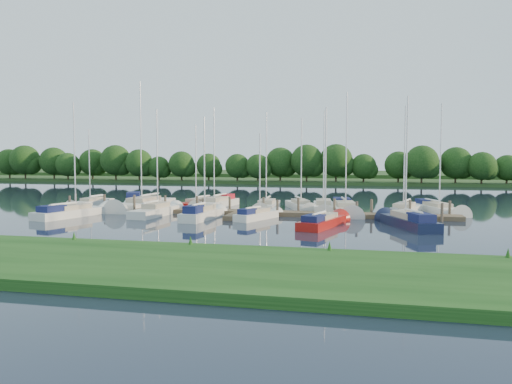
% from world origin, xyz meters
% --- Properties ---
extents(ground, '(260.00, 260.00, 0.00)m').
position_xyz_m(ground, '(0.00, 0.00, 0.00)').
color(ground, '#1A2334').
rests_on(ground, ground).
extents(near_bank, '(90.00, 10.00, 0.50)m').
position_xyz_m(near_bank, '(0.00, -16.00, 0.25)').
color(near_bank, '#164012').
rests_on(near_bank, ground).
extents(dock, '(40.00, 6.00, 0.40)m').
position_xyz_m(dock, '(0.00, 7.31, 0.20)').
color(dock, '#493D29').
rests_on(dock, ground).
extents(mooring_pilings, '(38.24, 2.84, 2.00)m').
position_xyz_m(mooring_pilings, '(0.00, 8.43, 0.60)').
color(mooring_pilings, '#473D33').
rests_on(mooring_pilings, ground).
extents(far_shore, '(180.00, 30.00, 0.60)m').
position_xyz_m(far_shore, '(0.00, 75.00, 0.30)').
color(far_shore, '#224119').
rests_on(far_shore, ground).
extents(distant_hill, '(220.00, 40.00, 1.40)m').
position_xyz_m(distant_hill, '(0.00, 100.00, 0.70)').
color(distant_hill, '#345424').
rests_on(distant_hill, ground).
extents(treeline, '(148.39, 9.79, 8.25)m').
position_xyz_m(treeline, '(3.27, 62.05, 4.06)').
color(treeline, '#38281C').
rests_on(treeline, ground).
extents(sailboat_n_0, '(2.09, 7.09, 9.00)m').
position_xyz_m(sailboat_n_0, '(-18.99, 12.40, 0.27)').
color(sailboat_n_0, silver).
rests_on(sailboat_n_0, ground).
extents(motorboat, '(3.74, 6.15, 1.98)m').
position_xyz_m(motorboat, '(-14.22, 13.27, 0.39)').
color(motorboat, silver).
rests_on(motorboat, ground).
extents(sailboat_n_2, '(3.11, 11.13, 13.99)m').
position_xyz_m(sailboat_n_2, '(-11.93, 10.96, 0.28)').
color(sailboat_n_2, silver).
rests_on(sailboat_n_2, ground).
extents(sailboat_n_3, '(3.44, 7.43, 9.44)m').
position_xyz_m(sailboat_n_3, '(-6.64, 13.49, 0.27)').
color(sailboat_n_3, '#A5140F').
rests_on(sailboat_n_3, ground).
extents(sailboat_n_4, '(3.15, 8.96, 11.30)m').
position_xyz_m(sailboat_n_4, '(-4.68, 14.14, 0.33)').
color(sailboat_n_4, silver).
rests_on(sailboat_n_4, ground).
extents(sailboat_n_5, '(2.43, 8.39, 10.61)m').
position_xyz_m(sailboat_n_5, '(1.29, 12.88, 0.27)').
color(sailboat_n_5, silver).
rests_on(sailboat_n_5, ground).
extents(sailboat_n_6, '(4.14, 7.79, 10.00)m').
position_xyz_m(sailboat_n_6, '(4.73, 14.17, 0.27)').
color(sailboat_n_6, silver).
rests_on(sailboat_n_6, ground).
extents(sailboat_n_7, '(2.73, 8.34, 10.69)m').
position_xyz_m(sailboat_n_7, '(7.30, 12.52, 0.28)').
color(sailboat_n_7, silver).
rests_on(sailboat_n_7, ground).
extents(sailboat_n_8, '(3.68, 9.81, 12.27)m').
position_xyz_m(sailboat_n_8, '(9.53, 11.48, 0.33)').
color(sailboat_n_8, silver).
rests_on(sailboat_n_8, ground).
extents(sailboat_n_9, '(3.86, 8.46, 10.80)m').
position_xyz_m(sailboat_n_9, '(15.13, 10.89, 0.28)').
color(sailboat_n_9, silver).
rests_on(sailboat_n_9, ground).
extents(sailboat_n_10, '(4.50, 8.87, 11.18)m').
position_xyz_m(sailboat_n_10, '(18.54, 14.15, 0.31)').
color(sailboat_n_10, silver).
rests_on(sailboat_n_10, ground).
extents(sailboat_s_0, '(3.72, 8.71, 11.01)m').
position_xyz_m(sailboat_s_0, '(-15.04, 2.63, 0.33)').
color(sailboat_s_0, silver).
rests_on(sailboat_s_0, ground).
extents(sailboat_s_1, '(2.32, 8.17, 10.53)m').
position_xyz_m(sailboat_s_1, '(-7.88, 5.45, 0.28)').
color(sailboat_s_1, silver).
rests_on(sailboat_s_1, ground).
extents(sailboat_s_2, '(2.27, 7.32, 9.59)m').
position_xyz_m(sailboat_s_2, '(-2.59, 3.56, 0.35)').
color(sailboat_s_2, silver).
rests_on(sailboat_s_2, ground).
extents(sailboat_s_3, '(3.21, 6.10, 7.98)m').
position_xyz_m(sailboat_s_3, '(2.19, 4.63, 0.32)').
color(sailboat_s_3, silver).
rests_on(sailboat_s_3, ground).
extents(sailboat_s_4, '(3.50, 7.79, 9.86)m').
position_xyz_m(sailboat_s_4, '(8.34, 1.35, 0.31)').
color(sailboat_s_4, '#A5140F').
rests_on(sailboat_s_4, ground).
extents(sailboat_s_5, '(4.38, 8.30, 10.80)m').
position_xyz_m(sailboat_s_5, '(14.89, 2.36, 0.34)').
color(sailboat_s_5, black).
rests_on(sailboat_s_5, ground).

